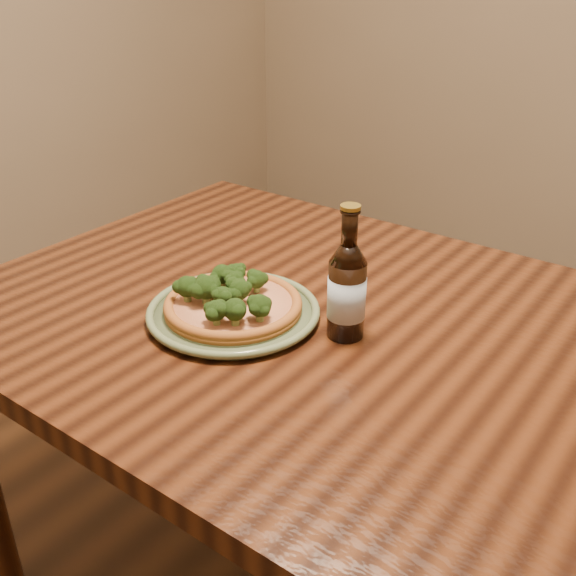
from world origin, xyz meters
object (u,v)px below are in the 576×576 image
Objects in this scene: pizza at (232,302)px; beer_bottle at (347,289)px; table at (410,399)px; plate at (233,312)px.

beer_bottle reaches higher than pizza.
table is 0.33m from pizza.
plate is (-0.29, -0.09, 0.10)m from table.
plate is 0.02m from pizza.
table is at bearing 17.52° from pizza.
pizza is (-0.29, -0.09, 0.12)m from table.
plate is at bearing -162.88° from table.
beer_bottle is (-0.11, -0.03, 0.17)m from table.
beer_bottle is at bearing -166.73° from table.
plate is at bearing 70.95° from pizza.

